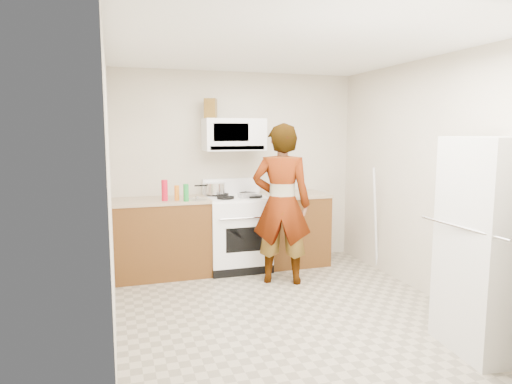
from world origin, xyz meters
name	(u,v)px	position (x,y,z in m)	size (l,w,h in m)	color
floor	(286,310)	(0.00, 0.00, 0.00)	(3.60, 3.60, 0.00)	gray
back_wall	(238,169)	(0.00, 1.79, 1.25)	(3.20, 0.02, 2.50)	beige
right_wall	(429,178)	(1.59, 0.00, 1.25)	(0.02, 3.60, 2.50)	beige
cabinet_left	(162,239)	(-1.04, 1.49, 0.45)	(1.12, 0.62, 0.90)	brown
counter_left	(161,201)	(-1.04, 1.49, 0.92)	(1.14, 0.64, 0.04)	tan
cabinet_right	(294,230)	(0.68, 1.49, 0.45)	(0.80, 0.62, 0.90)	brown
counter_right	(294,195)	(0.68, 1.49, 0.92)	(0.82, 0.64, 0.04)	tan
gas_range	(237,231)	(-0.10, 1.48, 0.49)	(0.76, 0.65, 1.13)	white
microwave	(234,135)	(-0.10, 1.61, 1.70)	(0.76, 0.38, 0.40)	white
person	(282,204)	(0.25, 0.82, 0.92)	(0.67, 0.44, 1.83)	tan
fridge	(499,246)	(1.30, -1.24, 0.85)	(0.70, 0.70, 1.70)	beige
kettle	(285,186)	(0.57, 1.56, 1.03)	(0.15, 0.15, 0.18)	white
jug	(211,108)	(-0.39, 1.61, 2.02)	(0.14, 0.14, 0.24)	brown
saucepan	(216,188)	(-0.34, 1.63, 1.02)	(0.25, 0.25, 0.13)	silver
tray	(249,195)	(0.02, 1.35, 0.96)	(0.25, 0.16, 0.05)	white
bottle_spray	(165,190)	(-1.00, 1.36, 1.06)	(0.07, 0.07, 0.25)	red
bottle_hot_sauce	(177,193)	(-0.87, 1.34, 1.02)	(0.06, 0.06, 0.18)	orange
bottle_green_cap	(186,193)	(-0.77, 1.24, 1.04)	(0.06, 0.06, 0.20)	#188730
pot_lid	(197,199)	(-0.63, 1.32, 0.94)	(0.23, 0.23, 0.01)	silver
broom	(375,219)	(1.52, 0.87, 0.66)	(0.03, 0.03, 1.32)	white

